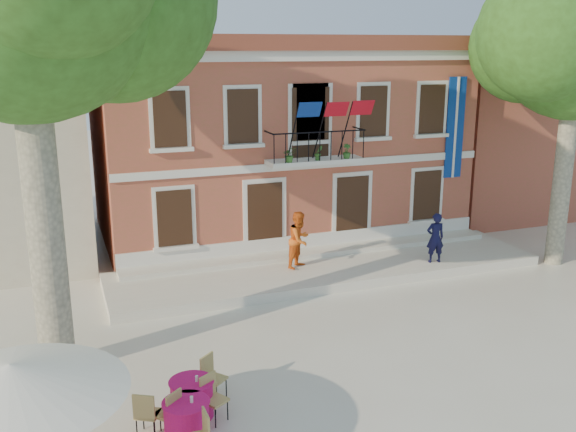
{
  "coord_description": "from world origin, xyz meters",
  "views": [
    {
      "loc": [
        -6.01,
        -13.56,
        7.15
      ],
      "look_at": [
        0.3,
        3.5,
        2.31
      ],
      "focal_mm": 40.0,
      "sensor_mm": 36.0,
      "label": 1
    }
  ],
  "objects_px": {
    "patio_umbrella": "(11,380)",
    "cafe_table_1": "(187,418)",
    "cafe_table_0": "(192,397)",
    "pedestrian_navy": "(435,238)",
    "pedestrian_orange": "(300,240)"
  },
  "relations": [
    {
      "from": "pedestrian_navy",
      "to": "cafe_table_0",
      "type": "bearing_deg",
      "value": 40.61
    },
    {
      "from": "cafe_table_1",
      "to": "pedestrian_orange",
      "type": "bearing_deg",
      "value": 55.33
    },
    {
      "from": "cafe_table_1",
      "to": "patio_umbrella",
      "type": "bearing_deg",
      "value": -159.06
    },
    {
      "from": "cafe_table_0",
      "to": "pedestrian_navy",
      "type": "bearing_deg",
      "value": 31.68
    },
    {
      "from": "cafe_table_0",
      "to": "cafe_table_1",
      "type": "xyz_separation_m",
      "value": [
        -0.25,
        -0.72,
        0.01
      ]
    },
    {
      "from": "pedestrian_orange",
      "to": "cafe_table_0",
      "type": "bearing_deg",
      "value": -162.04
    },
    {
      "from": "patio_umbrella",
      "to": "cafe_table_1",
      "type": "bearing_deg",
      "value": 20.94
    },
    {
      "from": "patio_umbrella",
      "to": "pedestrian_orange",
      "type": "bearing_deg",
      "value": 47.04
    },
    {
      "from": "cafe_table_0",
      "to": "cafe_table_1",
      "type": "bearing_deg",
      "value": -109.5
    },
    {
      "from": "pedestrian_navy",
      "to": "cafe_table_1",
      "type": "relative_size",
      "value": 0.88
    },
    {
      "from": "patio_umbrella",
      "to": "pedestrian_navy",
      "type": "relative_size",
      "value": 2.1
    },
    {
      "from": "pedestrian_orange",
      "to": "cafe_table_1",
      "type": "xyz_separation_m",
      "value": [
        -5.18,
        -7.49,
        -0.78
      ]
    },
    {
      "from": "patio_umbrella",
      "to": "cafe_table_0",
      "type": "xyz_separation_m",
      "value": [
        3.04,
        1.79,
        -1.9
      ]
    },
    {
      "from": "pedestrian_orange",
      "to": "cafe_table_0",
      "type": "height_order",
      "value": "pedestrian_orange"
    },
    {
      "from": "pedestrian_navy",
      "to": "pedestrian_orange",
      "type": "bearing_deg",
      "value": -5.02
    }
  ]
}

